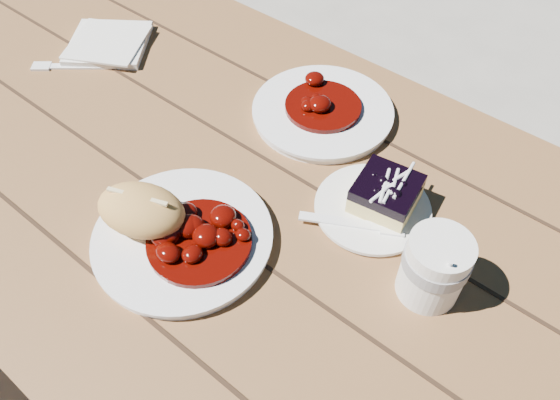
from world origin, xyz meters
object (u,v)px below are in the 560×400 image
Objects in this scene: bread_roll at (141,210)px; dessert_plate at (372,209)px; second_plate at (323,112)px; blueberry_cake at (386,193)px; main_plate at (183,238)px; picnic_table at (215,229)px; coffee_cup at (434,268)px.

bread_roll reaches higher than dessert_plate.
blueberry_cake is at bearing -29.80° from second_plate.
dessert_plate is (0.18, 0.22, -0.00)m from main_plate.
bread_roll is (0.02, -0.14, 0.21)m from picnic_table.
coffee_cup reaches higher than bread_roll.
second_plate is at bearing 72.92° from picnic_table.
second_plate is at bearing 145.64° from dessert_plate.
picnic_table is 0.35m from blueberry_cake.
bread_roll reaches higher than main_plate.
bread_roll reaches higher than second_plate.
second_plate reaches higher than dessert_plate.
bread_roll is at bearing -142.54° from blueberry_cake.
bread_roll is 0.54× the size of second_plate.
blueberry_cake is at bearing 50.99° from main_plate.
main_plate is 0.35m from coffee_cup.
dessert_plate is 0.23m from second_plate.
coffee_cup is at bearing 4.30° from picnic_table.
coffee_cup reaches higher than main_plate.
blueberry_cake is at bearing 23.05° from picnic_table.
picnic_table is at bearing -165.62° from blueberry_cake.
dessert_plate is 0.03m from blueberry_cake.
bread_roll is at bearing -81.98° from picnic_table.
coffee_cup is (0.39, 0.03, 0.21)m from picnic_table.
bread_roll reaches higher than blueberry_cake.
blueberry_cake is 0.23m from second_plate.
main_plate is 0.35m from second_plate.
main_plate is 0.31m from blueberry_cake.
dessert_plate is (0.24, 0.24, -0.04)m from bread_roll.
picnic_table is 19.14× the size of coffee_cup.
main_plate reaches higher than picnic_table.
bread_roll is 0.76× the size of dessert_plate.
second_plate is (-0.19, 0.13, 0.00)m from dessert_plate.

